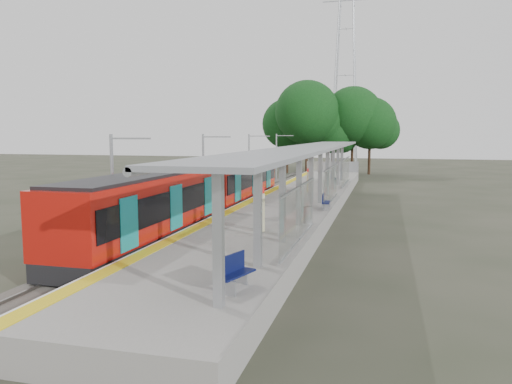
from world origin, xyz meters
TOP-DOWN VIEW (x-y plane):
  - ground at (0.00, 0.00)m, footprint 200.00×200.00m
  - trackbed at (-4.50, 20.00)m, footprint 3.00×70.00m
  - platform at (0.00, 20.00)m, footprint 6.00×50.00m
  - tactile_strip at (-2.55, 20.00)m, footprint 0.60×50.00m
  - end_fence at (0.00, 44.95)m, footprint 6.00×0.10m
  - train at (-4.50, 14.11)m, footprint 2.74×27.60m
  - canopy at (1.61, 16.19)m, footprint 3.27×38.00m
  - pylon at (-1.00, 73.00)m, footprint 8.00×4.00m
  - tree_cluster at (-1.45, 53.37)m, footprint 17.98×11.21m
  - catenary_masts at (-6.22, 19.00)m, footprint 2.08×48.16m
  - bench_near at (1.92, -0.51)m, footprint 0.88×1.52m
  - bench_mid at (2.62, 15.47)m, footprint 0.47×1.36m
  - bench_far at (1.43, 31.50)m, footprint 0.41×1.33m
  - info_pillar_near at (0.56, 7.97)m, footprint 0.46×0.46m
  - info_pillar_far at (0.48, 23.56)m, footprint 0.41×0.41m
  - litter_bin at (2.36, 10.51)m, footprint 0.43×0.43m

SIDE VIEW (x-z plane):
  - ground at x=0.00m, z-range 0.00..0.00m
  - trackbed at x=-4.50m, z-range 0.00..0.24m
  - platform at x=0.00m, z-range 0.00..1.00m
  - tactile_strip at x=-2.55m, z-range 1.00..1.02m
  - litter_bin at x=2.36m, z-range 1.00..1.85m
  - bench_far at x=1.43m, z-range 1.02..1.94m
  - bench_mid at x=2.62m, z-range 1.02..1.94m
  - bench_near at x=1.92m, z-range 1.03..2.02m
  - end_fence at x=0.00m, z-range 1.00..2.20m
  - info_pillar_far at x=0.48m, z-range 0.88..2.70m
  - info_pillar_near at x=0.56m, z-range 0.86..2.90m
  - train at x=-4.50m, z-range 0.24..3.86m
  - catenary_masts at x=-6.22m, z-range 0.21..5.61m
  - canopy at x=1.61m, z-range 2.37..6.03m
  - tree_cluster at x=-1.45m, z-range 1.18..13.50m
  - pylon at x=-1.00m, z-range 0.00..38.00m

